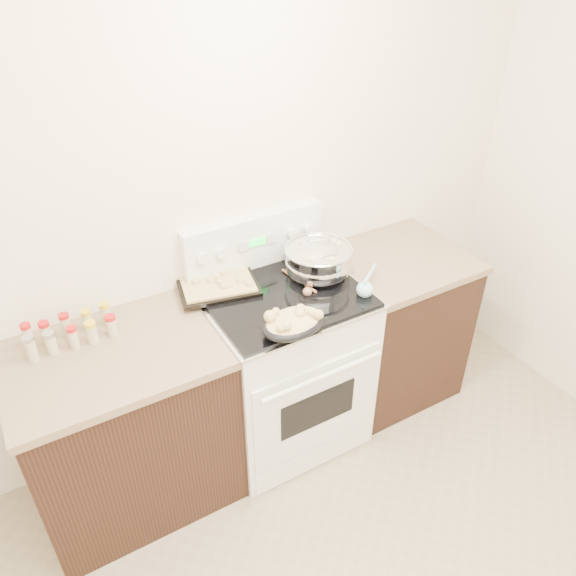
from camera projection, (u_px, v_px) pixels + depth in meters
room_shell at (480, 380)px, 1.12m from camera, size 4.10×3.60×2.75m
counter_left at (130, 426)px, 2.65m from camera, size 0.93×0.67×0.92m
counter_right at (390, 324)px, 3.29m from camera, size 0.73×0.67×0.92m
kitchen_range at (283, 362)px, 2.97m from camera, size 0.78×0.73×1.22m
mixing_bowl at (318, 261)px, 2.80m from camera, size 0.42×0.42×0.20m
roasting_pan at (293, 322)px, 2.44m from camera, size 0.32×0.24×0.12m
baking_sheet at (219, 285)px, 2.73m from camera, size 0.43×0.34×0.06m
wooden_spoon at (304, 287)px, 2.73m from camera, size 0.07×0.26×0.04m
blue_ladle at (365, 288)px, 2.69m from camera, size 0.23×0.20×0.10m
spice_jars at (69, 332)px, 2.41m from camera, size 0.38×0.14×0.13m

